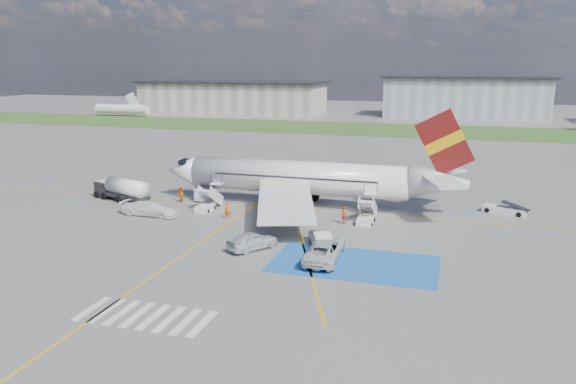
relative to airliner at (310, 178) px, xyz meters
name	(u,v)px	position (x,y,z in m)	size (l,w,h in m)	color
ground	(259,240)	(-1.51, -14.00, -3.39)	(400.00, 400.00, 0.00)	#60605E
grass_strip	(383,129)	(-1.51, 81.00, -3.39)	(400.00, 30.00, 0.01)	#2D4C1E
taxiway_line_main	(293,209)	(-1.51, -2.00, -3.39)	(120.00, 0.20, 0.01)	gold
taxiway_line_cross	(161,270)	(-6.51, -24.00, -3.39)	(0.20, 60.00, 0.01)	gold
taxiway_line_diag	(293,209)	(-1.51, -2.00, -3.39)	(0.20, 60.00, 0.01)	gold
staging_box	(354,264)	(8.49, -18.00, -3.39)	(14.00, 8.00, 0.01)	#1B57A7
crosswalk	(145,316)	(-3.31, -32.00, -3.39)	(9.00, 4.00, 0.01)	silver
terminal_west	(233,98)	(-56.51, 116.00, 1.61)	(60.00, 22.00, 10.00)	gray
terminal_centre	(465,98)	(18.49, 121.00, 2.61)	(48.00, 18.00, 12.00)	gray
airliner	(310,178)	(0.00, 0.00, 0.00)	(36.81, 32.95, 11.92)	silver
airstairs_fwd	(206,205)	(-11.01, -5.30, -2.77)	(1.90, 5.20, 3.60)	silver
airstairs_aft	(366,217)	(7.49, -5.30, -2.77)	(1.90, 5.20, 3.60)	silver
fuel_tanker	(122,191)	(-22.95, -3.99, -2.20)	(8.54, 4.90, 2.84)	black
gpu_cart	(205,195)	(-12.89, -1.66, -2.56)	(2.34, 1.64, 1.84)	silver
belt_loader	(505,210)	(21.99, 2.95, -3.02)	(5.12, 3.04, 1.48)	silver
car_silver_a	(252,241)	(-1.13, -16.93, -2.56)	(1.98, 4.91, 1.67)	#B9BCC1
car_silver_b	(320,238)	(4.58, -13.99, -2.64)	(1.59, 4.57, 1.51)	#B5B7BC
van_white_a	(325,246)	(5.76, -17.36, -2.27)	(2.76, 5.99, 2.25)	silver
van_white_b	(149,207)	(-16.17, -9.19, -2.39)	(2.09, 5.13, 2.01)	white
crew_fwd	(228,210)	(-7.30, -7.87, -2.48)	(0.66, 0.44, 1.82)	#E35D0B
crew_nose	(180,195)	(-15.62, -2.75, -2.42)	(0.94, 0.74, 1.94)	#E95D0C
crew_aft	(344,215)	(5.31, -6.37, -2.42)	(1.14, 0.47, 1.94)	#FF5D0D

